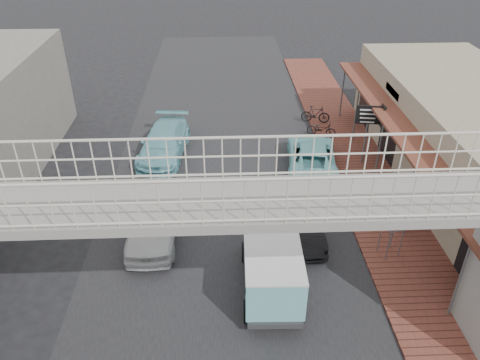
{
  "coord_description": "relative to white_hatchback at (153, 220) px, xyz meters",
  "views": [
    {
      "loc": [
        -0.01,
        -12.86,
        11.24
      ],
      "look_at": [
        0.67,
        2.39,
        1.8
      ],
      "focal_mm": 35.0,
      "sensor_mm": 36.0,
      "label": 1
    }
  ],
  "objects": [
    {
      "name": "angkot_far",
      "position": [
        -0.19,
        6.45,
        -0.04
      ],
      "size": [
        2.56,
        5.13,
        1.43
      ],
      "primitive_type": "imported",
      "rotation": [
        0.0,
        0.0,
        -0.12
      ],
      "color": "#72BCC7",
      "rests_on": "ground"
    },
    {
      "name": "motorcycle_near",
      "position": [
        7.95,
        8.09,
        -0.24
      ],
      "size": [
        1.65,
        1.12,
        0.82
      ],
      "primitive_type": "imported",
      "rotation": [
        0.0,
        0.0,
        1.16
      ],
      "color": "black",
      "rests_on": "sidewalk"
    },
    {
      "name": "footbridge",
      "position": [
        2.65,
        -5.35,
        2.42
      ],
      "size": [
        16.4,
        2.4,
        6.34
      ],
      "color": "gray",
      "rests_on": "ground"
    },
    {
      "name": "arrow_sign",
      "position": [
        10.12,
        5.03,
        1.79
      ],
      "size": [
        1.81,
        1.17,
        3.03
      ],
      "rotation": [
        0.0,
        0.0,
        -0.15
      ],
      "color": "#59595B",
      "rests_on": "sidewalk"
    },
    {
      "name": "angkot_curb",
      "position": [
        6.85,
        4.84,
        -0.08
      ],
      "size": [
        2.83,
        5.07,
        1.34
      ],
      "primitive_type": "imported",
      "rotation": [
        0.0,
        0.0,
        3.01
      ],
      "color": "#6FBCC0",
      "rests_on": "ground"
    },
    {
      "name": "ground",
      "position": [
        2.65,
        -1.35,
        -0.76
      ],
      "size": [
        120.0,
        120.0,
        0.0
      ],
      "primitive_type": "plane",
      "color": "black",
      "rests_on": "ground"
    },
    {
      "name": "angkot_van",
      "position": [
        4.15,
        -2.98,
        0.48
      ],
      "size": [
        1.94,
        4.03,
        1.95
      ],
      "rotation": [
        0.0,
        0.0,
        -0.03
      ],
      "color": "black",
      "rests_on": "ground"
    },
    {
      "name": "sidewalk",
      "position": [
        9.15,
        1.65,
        -0.71
      ],
      "size": [
        3.0,
        40.0,
        0.1
      ],
      "primitive_type": "cube",
      "color": "brown",
      "rests_on": "ground"
    },
    {
      "name": "motorcycle_far",
      "position": [
        7.95,
        9.84,
        -0.17
      ],
      "size": [
        1.67,
        0.8,
        0.97
      ],
      "primitive_type": "imported",
      "rotation": [
        0.0,
        0.0,
        1.34
      ],
      "color": "black",
      "rests_on": "sidewalk"
    },
    {
      "name": "dark_sedan",
      "position": [
        5.37,
        0.07,
        -0.05
      ],
      "size": [
        1.82,
        4.37,
        1.41
      ],
      "primitive_type": "imported",
      "rotation": [
        0.0,
        0.0,
        0.08
      ],
      "color": "black",
      "rests_on": "ground"
    },
    {
      "name": "street_clock",
      "position": [
        8.54,
        -1.51,
        1.76
      ],
      "size": [
        0.75,
        0.68,
        2.91
      ],
      "rotation": [
        0.0,
        0.0,
        0.26
      ],
      "color": "#59595B",
      "rests_on": "sidewalk"
    },
    {
      "name": "road_strip",
      "position": [
        2.65,
        -1.35,
        -0.75
      ],
      "size": [
        10.0,
        60.0,
        0.01
      ],
      "primitive_type": "cube",
      "color": "black",
      "rests_on": "ground"
    },
    {
      "name": "white_hatchback",
      "position": [
        0.0,
        0.0,
        0.0
      ],
      "size": [
        1.82,
        4.45,
        1.51
      ],
      "primitive_type": "imported",
      "rotation": [
        0.0,
        0.0,
        0.01
      ],
      "color": "silver",
      "rests_on": "ground"
    }
  ]
}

